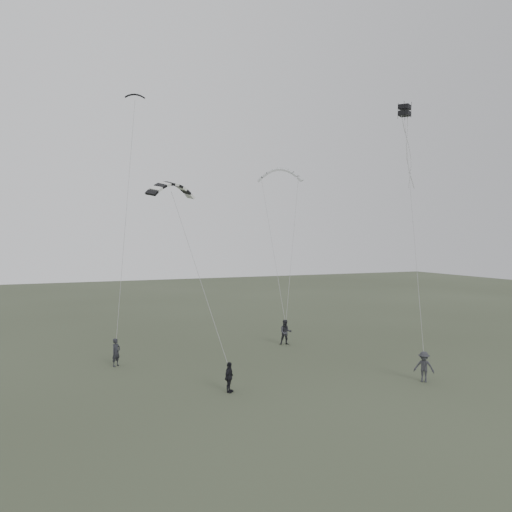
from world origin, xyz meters
name	(u,v)px	position (x,y,z in m)	size (l,w,h in m)	color
ground	(282,378)	(0.00, 0.00, 0.00)	(140.00, 140.00, 0.00)	#383F2C
flyer_left	(116,352)	(-8.26, 6.35, 0.86)	(0.63, 0.41, 1.72)	black
flyer_right	(286,332)	(4.13, 7.86, 0.93)	(0.90, 0.70, 1.85)	#27272C
flyer_center	(229,377)	(-3.62, -1.30, 0.78)	(0.91, 0.38, 1.55)	black
flyer_far	(424,367)	(6.86, -3.72, 0.84)	(1.08, 0.62, 1.67)	#2B2C30
kite_dark_small	(135,95)	(-6.24, 10.90, 18.02)	(1.37, 0.41, 0.47)	black
kite_pale_large	(280,169)	(6.78, 14.40, 13.92)	(3.99, 0.90, 1.64)	#BBBEC0
kite_striped	(171,184)	(-5.17, 4.58, 11.17)	(3.17, 0.79, 1.23)	black
kite_box	(405,110)	(10.50, 2.54, 16.60)	(0.71, 0.71, 0.75)	black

